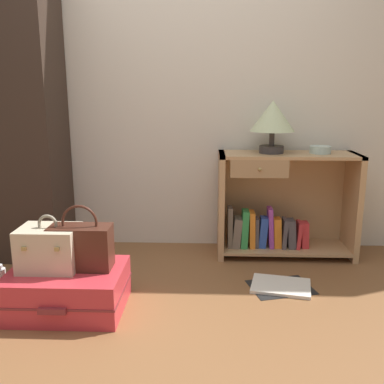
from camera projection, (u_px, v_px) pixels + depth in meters
ground_plane at (148, 352)px, 1.96m from camera, size 9.00×9.00×0.00m
back_wall at (173, 71)px, 3.12m from camera, size 6.40×0.10×2.60m
bookshelf at (280, 208)px, 3.08m from camera, size 0.97×0.36×0.74m
table_lamp at (273, 118)px, 2.94m from camera, size 0.31×0.31×0.36m
bowl at (320, 150)px, 2.97m from camera, size 0.15×0.15×0.05m
suitcase_large at (68, 289)px, 2.33m from camera, size 0.62×0.48×0.23m
train_case at (49, 248)px, 2.30m from camera, size 0.31×0.24×0.30m
handbag at (81, 246)px, 2.30m from camera, size 0.33×0.16×0.35m
bottle at (1, 284)px, 2.43m from camera, size 0.07×0.07×0.22m
open_book_on_floor at (281, 286)px, 2.61m from camera, size 0.42×0.36×0.02m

